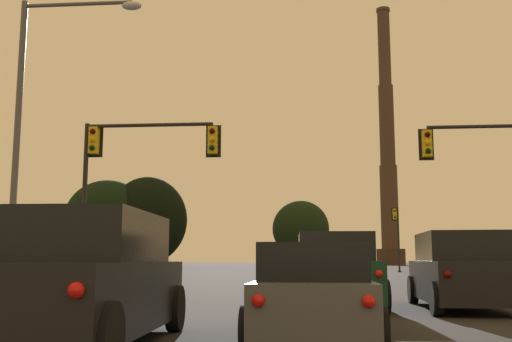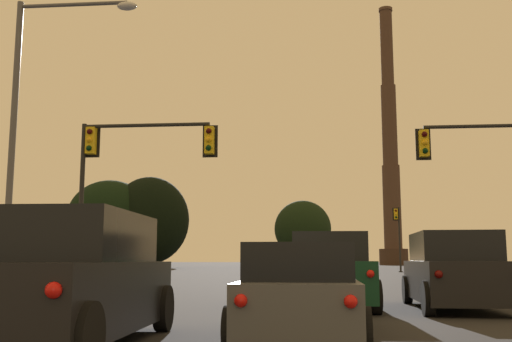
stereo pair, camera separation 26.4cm
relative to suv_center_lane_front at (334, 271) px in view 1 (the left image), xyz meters
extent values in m
cube|color=#0F3823|center=(0.00, -0.03, -0.21)|extent=(2.05, 4.85, 0.95)
cube|color=black|center=(0.00, 0.09, 0.61)|extent=(1.85, 2.85, 0.70)
cylinder|color=black|center=(-0.99, 1.87, -0.52)|extent=(0.24, 0.77, 0.76)
cylinder|color=black|center=(0.89, 1.92, -0.52)|extent=(0.24, 0.77, 0.76)
cylinder|color=black|center=(-0.89, -1.98, -0.52)|extent=(0.24, 0.77, 0.76)
cylinder|color=black|center=(0.99, -1.93, -0.52)|extent=(0.24, 0.77, 0.76)
sphere|color=red|center=(-0.72, -2.47, 0.00)|extent=(0.17, 0.17, 0.17)
sphere|color=red|center=(0.84, -2.43, 0.00)|extent=(0.17, 0.17, 0.17)
cube|color=#4C4F54|center=(-0.57, -5.95, -0.37)|extent=(1.80, 4.03, 0.72)
cube|color=black|center=(-0.58, -6.35, 0.26)|extent=(1.60, 1.93, 0.55)
cylinder|color=black|center=(-1.38, -4.31, -0.60)|extent=(0.23, 0.60, 0.60)
cylinder|color=black|center=(0.30, -4.34, -0.60)|extent=(0.23, 0.60, 0.60)
cylinder|color=black|center=(-1.45, -7.56, -0.60)|extent=(0.23, 0.60, 0.60)
cylinder|color=black|center=(0.23, -7.59, -0.60)|extent=(0.23, 0.60, 0.60)
sphere|color=red|center=(-1.29, -7.96, -0.21)|extent=(0.17, 0.17, 0.17)
sphere|color=red|center=(0.07, -7.98, -0.21)|extent=(0.17, 0.17, 0.17)
cube|color=black|center=(-3.79, -7.34, -0.21)|extent=(2.06, 4.85, 0.95)
cube|color=black|center=(-3.80, -7.22, 0.61)|extent=(1.86, 2.85, 0.70)
cylinder|color=black|center=(-4.79, -5.44, -0.52)|extent=(0.24, 0.77, 0.76)
cylinder|color=black|center=(-2.91, -5.39, -0.52)|extent=(0.24, 0.77, 0.76)
cylinder|color=black|center=(-2.80, -9.24, -0.52)|extent=(0.24, 0.77, 0.76)
sphere|color=red|center=(-2.94, -9.74, 0.00)|extent=(0.17, 0.17, 0.17)
cube|color=black|center=(3.07, -0.40, -0.21)|extent=(2.11, 4.87, 0.95)
cube|color=black|center=(3.08, -0.28, 0.61)|extent=(1.89, 2.87, 0.70)
cylinder|color=black|center=(2.21, 1.56, -0.52)|extent=(0.25, 0.77, 0.76)
cylinder|color=black|center=(4.09, 1.48, -0.52)|extent=(0.25, 0.77, 0.76)
cylinder|color=black|center=(2.05, -2.29, -0.52)|extent=(0.25, 0.77, 0.76)
sphere|color=#500705|center=(2.19, -2.79, 0.00)|extent=(0.17, 0.17, 0.17)
cylinder|color=black|center=(6.15, 7.70, 5.39)|extent=(4.31, 0.14, 0.14)
cube|color=yellow|center=(3.99, 7.70, 4.75)|extent=(0.34, 0.34, 1.04)
cube|color=black|center=(3.99, 7.88, 4.75)|extent=(0.58, 0.03, 1.25)
sphere|color=#320504|center=(3.99, 7.51, 5.07)|extent=(0.22, 0.22, 0.22)
sphere|color=#F2AD14|center=(3.99, 7.51, 4.75)|extent=(0.22, 0.22, 0.22)
sphere|color=black|center=(3.99, 7.51, 4.43)|extent=(0.22, 0.22, 0.22)
cylinder|color=black|center=(8.16, 44.01, 2.25)|extent=(0.18, 0.18, 6.29)
cylinder|color=black|center=(8.16, 44.01, -0.85)|extent=(0.40, 0.40, 0.10)
cube|color=yellow|center=(7.87, 44.01, 4.72)|extent=(0.34, 0.34, 1.04)
cube|color=black|center=(7.87, 44.19, 4.72)|extent=(0.58, 0.03, 1.25)
sphere|color=#320504|center=(7.87, 43.82, 5.05)|extent=(0.22, 0.22, 0.22)
sphere|color=#F2AD14|center=(7.87, 43.82, 4.72)|extent=(0.22, 0.22, 0.22)
sphere|color=black|center=(7.87, 43.82, 4.40)|extent=(0.22, 0.22, 0.22)
cylinder|color=black|center=(-9.14, 6.50, 2.31)|extent=(0.18, 0.18, 6.42)
cylinder|color=black|center=(-9.14, 6.50, -0.85)|extent=(0.40, 0.40, 0.10)
cube|color=yellow|center=(-8.85, 6.50, 4.85)|extent=(0.34, 0.34, 1.04)
cube|color=black|center=(-8.85, 6.68, 4.85)|extent=(0.58, 0.03, 1.25)
sphere|color=#320504|center=(-8.85, 6.31, 5.17)|extent=(0.22, 0.22, 0.22)
sphere|color=#F2AD14|center=(-8.85, 6.31, 4.85)|extent=(0.22, 0.22, 0.22)
sphere|color=black|center=(-8.85, 6.31, 4.53)|extent=(0.22, 0.22, 0.22)
cylinder|color=black|center=(-6.67, 6.50, 5.42)|extent=(4.93, 0.14, 0.14)
sphere|color=black|center=(-9.14, 6.50, 5.42)|extent=(0.18, 0.18, 0.18)
cube|color=yellow|center=(-4.21, 6.50, 4.78)|extent=(0.34, 0.34, 1.04)
cube|color=black|center=(-4.21, 6.68, 4.78)|extent=(0.58, 0.03, 1.25)
sphere|color=#320504|center=(-4.21, 6.31, 5.10)|extent=(0.22, 0.22, 0.22)
sphere|color=#F2AD14|center=(-4.21, 6.31, 4.78)|extent=(0.22, 0.22, 0.22)
sphere|color=black|center=(-4.21, 6.31, 4.46)|extent=(0.22, 0.22, 0.22)
cylinder|color=#56565B|center=(-9.57, 1.83, 3.78)|extent=(0.20, 0.20, 9.35)
cylinder|color=#56565B|center=(-7.82, 1.83, 8.30)|extent=(3.50, 0.12, 0.12)
sphere|color=#56565B|center=(-9.57, 1.83, 8.30)|extent=(0.20, 0.20, 0.20)
ellipsoid|color=silver|center=(-6.07, 1.83, 8.18)|extent=(0.64, 0.36, 0.26)
cylinder|color=#3C2B22|center=(17.39, 118.00, 0.86)|extent=(6.20, 6.20, 3.52)
cylinder|color=#473328|center=(17.39, 118.00, 11.83)|extent=(3.87, 3.87, 18.40)
cylinder|color=#473328|center=(17.39, 118.00, 30.23)|extent=(3.33, 3.33, 18.40)
cylinder|color=#473328|center=(17.39, 118.00, 48.63)|extent=(2.79, 2.79, 18.40)
cylinder|color=#4E382C|center=(17.39, 118.00, 57.49)|extent=(3.12, 3.12, 0.70)
cylinder|color=black|center=(-30.34, 71.35, 0.69)|extent=(1.26, 1.26, 3.17)
ellipsoid|color=black|center=(-30.34, 71.35, 6.49)|extent=(12.61, 11.35, 11.24)
cylinder|color=black|center=(-32.06, 76.14, 0.10)|extent=(0.71, 0.71, 2.00)
ellipsoid|color=black|center=(-32.06, 76.14, 5.30)|extent=(7.13, 6.42, 11.19)
cylinder|color=black|center=(-1.73, 78.96, 0.44)|extent=(0.89, 0.89, 2.67)
ellipsoid|color=black|center=(-1.73, 78.96, 5.11)|extent=(8.89, 8.00, 8.89)
cylinder|color=black|center=(-24.51, 72.25, 0.19)|extent=(1.19, 1.19, 2.18)
ellipsoid|color=black|center=(-24.51, 72.25, 6.16)|extent=(11.85, 10.67, 13.02)
camera|label=1|loc=(-0.67, -15.56, 0.29)|focal=42.00mm
camera|label=2|loc=(-0.40, -15.53, 0.29)|focal=42.00mm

